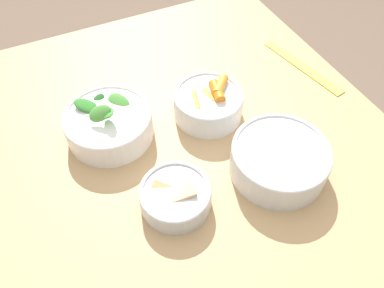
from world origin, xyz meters
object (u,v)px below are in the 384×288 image
object	(u,v)px
bowl_greens	(109,123)
ruler	(302,66)
bowl_cookies	(175,196)
bowl_beans_hotdog	(279,160)
bowl_carrots	(209,103)

from	to	relation	value
bowl_greens	ruler	distance (m)	0.53
ruler	bowl_cookies	bearing A→B (deg)	-63.80
bowl_cookies	ruler	size ratio (longest dim) A/B	0.53
bowl_cookies	bowl_greens	bearing A→B (deg)	-165.53
bowl_greens	bowl_beans_hotdog	xyz separation A→B (m)	(0.24, 0.28, -0.00)
bowl_carrots	ruler	bearing A→B (deg)	98.32
ruler	bowl_greens	bearing A→B (deg)	-89.30
bowl_greens	ruler	size ratio (longest dim) A/B	0.73
bowl_greens	bowl_beans_hotdog	world-z (taller)	bowl_greens
bowl_beans_hotdog	bowl_cookies	bearing A→B (deg)	-94.74
bowl_cookies	ruler	bearing A→B (deg)	116.20
bowl_carrots	bowl_greens	world-z (taller)	bowl_greens
bowl_carrots	bowl_beans_hotdog	xyz separation A→B (m)	(0.21, 0.06, -0.00)
bowl_beans_hotdog	bowl_carrots	bearing A→B (deg)	-165.09
bowl_carrots	bowl_beans_hotdog	size ratio (longest dim) A/B	0.80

